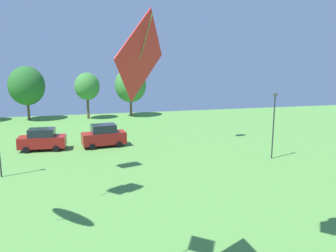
{
  "coord_description": "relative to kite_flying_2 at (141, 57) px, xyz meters",
  "views": [
    {
      "loc": [
        -3.79,
        2.42,
        9.39
      ],
      "look_at": [
        -0.34,
        16.95,
        6.38
      ],
      "focal_mm": 38.0,
      "sensor_mm": 36.0,
      "label": 1
    }
  ],
  "objects": [
    {
      "name": "kite_flying_2",
      "position": [
        0.0,
        0.0,
        0.0
      ],
      "size": [
        2.1,
        2.65,
        3.23
      ],
      "color": "red"
    },
    {
      "name": "parked_car_leftmost",
      "position": [
        -6.23,
        23.82,
        -8.22
      ],
      "size": [
        4.61,
        2.25,
        2.19
      ],
      "rotation": [
        0.0,
        0.0,
        -0.06
      ],
      "color": "maroon",
      "rests_on": "ground"
    },
    {
      "name": "parked_car_second_from_left",
      "position": [
        -0.17,
        23.81,
        -8.16
      ],
      "size": [
        4.63,
        2.49,
        2.34
      ],
      "rotation": [
        0.0,
        0.0,
        0.14
      ],
      "color": "maroon",
      "rests_on": "ground"
    },
    {
      "name": "light_post_0",
      "position": [
        14.59,
        15.93,
        -5.91
      ],
      "size": [
        0.36,
        0.2,
        6.02
      ],
      "color": "#2D2D33",
      "rests_on": "ground"
    },
    {
      "name": "treeline_tree_2",
      "position": [
        -9.93,
        41.87,
        -4.33
      ],
      "size": [
        5.1,
        5.1,
        7.8
      ],
      "color": "brown",
      "rests_on": "ground"
    },
    {
      "name": "treeline_tree_3",
      "position": [
        -1.47,
        40.98,
        -4.52
      ],
      "size": [
        3.65,
        3.65,
        6.82
      ],
      "color": "brown",
      "rests_on": "ground"
    },
    {
      "name": "treeline_tree_4",
      "position": [
        5.02,
        41.76,
        -4.52
      ],
      "size": [
        4.79,
        4.79,
        7.44
      ],
      "color": "brown",
      "rests_on": "ground"
    }
  ]
}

